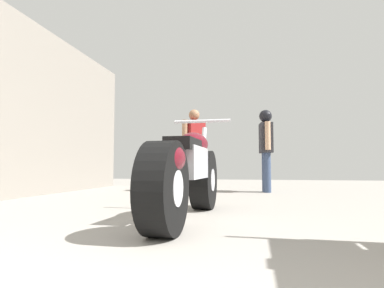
{
  "coord_description": "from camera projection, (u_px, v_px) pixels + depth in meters",
  "views": [
    {
      "loc": [
        0.74,
        -0.19,
        0.49
      ],
      "look_at": [
        -0.08,
        4.04,
        0.8
      ],
      "focal_mm": 30.59,
      "sensor_mm": 36.0,
      "label": 1
    }
  ],
  "objects": [
    {
      "name": "ground_plane",
      "position": [
        194.0,
        208.0,
        3.96
      ],
      "size": [
        17.97,
        17.97,
        0.0
      ],
      "primitive_type": "plane",
      "color": "gray"
    },
    {
      "name": "mechanic_in_blue",
      "position": [
        194.0,
        145.0,
        6.75
      ],
      "size": [
        0.45,
        0.63,
        1.69
      ],
      "color": "#2D3851",
      "rests_on": "ground_plane"
    },
    {
      "name": "mechanic_with_helmet",
      "position": [
        266.0,
        143.0,
        6.47
      ],
      "size": [
        0.27,
        0.64,
        1.63
      ],
      "color": "#384766",
      "rests_on": "ground_plane"
    },
    {
      "name": "motorcycle_maroon_cruiser",
      "position": [
        187.0,
        173.0,
        3.05
      ],
      "size": [
        0.66,
        2.24,
        1.05
      ],
      "color": "black",
      "rests_on": "ground_plane"
    }
  ]
}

